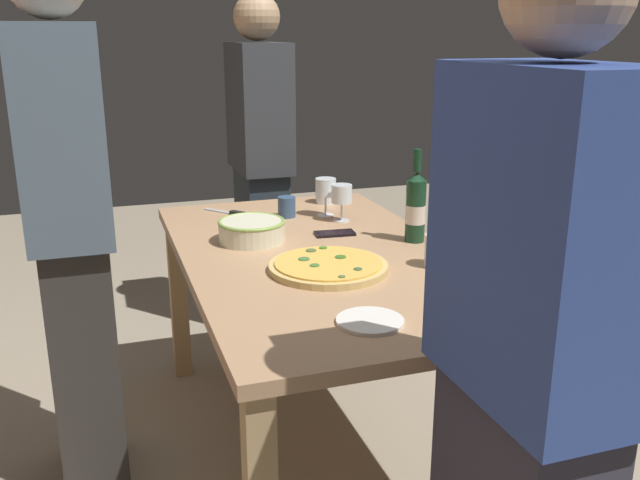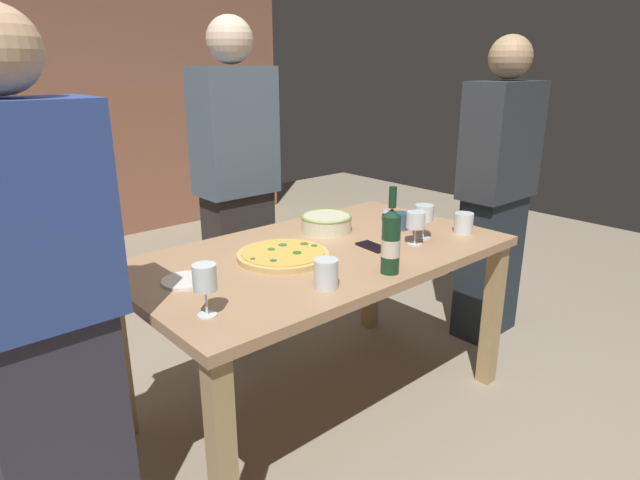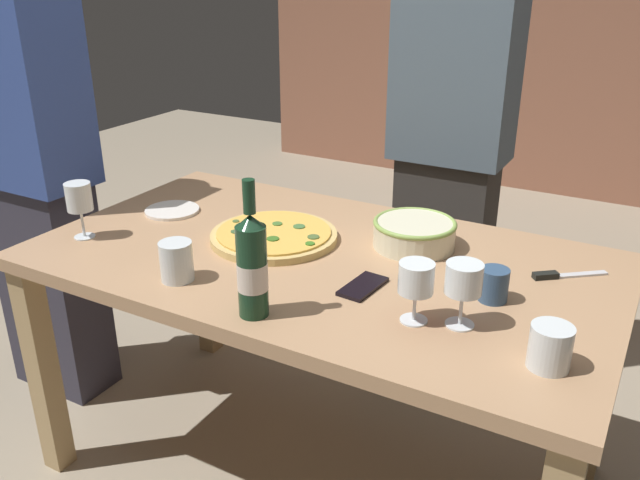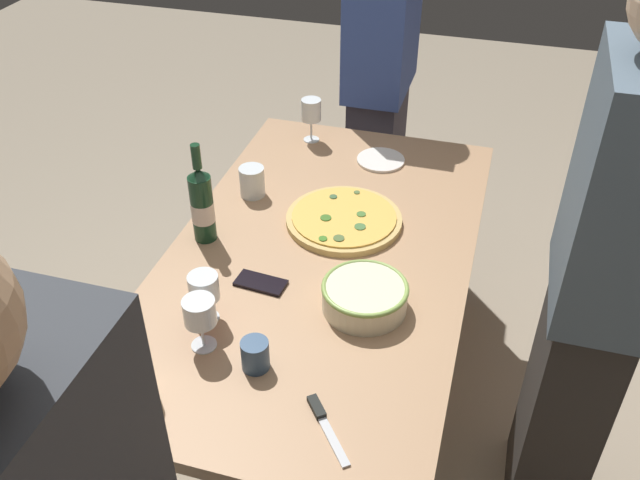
% 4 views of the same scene
% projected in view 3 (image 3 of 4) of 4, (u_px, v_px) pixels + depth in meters
% --- Properties ---
extents(ground_plane, '(8.00, 8.00, 0.00)m').
position_uv_depth(ground_plane, '(320.00, 467.00, 2.13)').
color(ground_plane, gray).
extents(dining_table, '(1.60, 0.90, 0.75)m').
position_uv_depth(dining_table, '(320.00, 285.00, 1.87)').
color(dining_table, tan).
rests_on(dining_table, ground).
extents(brick_wall_back, '(4.24, 0.16, 2.49)m').
position_uv_depth(brick_wall_back, '(565.00, 3.00, 4.20)').
color(brick_wall_back, '#945E47').
rests_on(brick_wall_back, ground).
extents(pizza, '(0.37, 0.37, 0.03)m').
position_uv_depth(pizza, '(274.00, 236.00, 1.93)').
color(pizza, tan).
rests_on(pizza, dining_table).
extents(serving_bowl, '(0.24, 0.24, 0.08)m').
position_uv_depth(serving_bowl, '(414.00, 232.00, 1.87)').
color(serving_bowl, beige).
rests_on(serving_bowl, dining_table).
extents(wine_bottle, '(0.07, 0.07, 0.33)m').
position_uv_depth(wine_bottle, '(252.00, 265.00, 1.48)').
color(wine_bottle, '#173922').
rests_on(wine_bottle, dining_table).
extents(wine_glass_near_pizza, '(0.08, 0.08, 0.15)m').
position_uv_depth(wine_glass_near_pizza, '(464.00, 282.00, 1.44)').
color(wine_glass_near_pizza, white).
rests_on(wine_glass_near_pizza, dining_table).
extents(wine_glass_by_bottle, '(0.08, 0.08, 0.14)m').
position_uv_depth(wine_glass_by_bottle, '(416.00, 281.00, 1.46)').
color(wine_glass_by_bottle, white).
rests_on(wine_glass_by_bottle, dining_table).
extents(wine_glass_far_left, '(0.07, 0.07, 0.17)m').
position_uv_depth(wine_glass_far_left, '(79.00, 198.00, 1.90)').
color(wine_glass_far_left, white).
rests_on(wine_glass_far_left, dining_table).
extents(cup_amber, '(0.09, 0.09, 0.09)m').
position_uv_depth(cup_amber, '(550.00, 347.00, 1.31)').
color(cup_amber, white).
rests_on(cup_amber, dining_table).
extents(cup_ceramic, '(0.09, 0.09, 0.10)m').
position_uv_depth(cup_ceramic, '(176.00, 261.00, 1.67)').
color(cup_ceramic, white).
rests_on(cup_ceramic, dining_table).
extents(cup_spare, '(0.07, 0.07, 0.08)m').
position_uv_depth(cup_spare, '(494.00, 285.00, 1.58)').
color(cup_spare, '#324E6F').
rests_on(cup_spare, dining_table).
extents(side_plate, '(0.17, 0.17, 0.01)m').
position_uv_depth(side_plate, '(172.00, 210.00, 2.14)').
color(side_plate, white).
rests_on(side_plate, dining_table).
extents(cell_phone, '(0.08, 0.15, 0.01)m').
position_uv_depth(cell_phone, '(363.00, 286.00, 1.65)').
color(cell_phone, black).
rests_on(cell_phone, dining_table).
extents(pizza_knife, '(0.17, 0.14, 0.02)m').
position_uv_depth(pizza_knife, '(560.00, 275.00, 1.70)').
color(pizza_knife, silver).
rests_on(pizza_knife, dining_table).
extents(person_host, '(0.40, 0.24, 1.72)m').
position_uv_depth(person_host, '(450.00, 150.00, 2.35)').
color(person_host, '#312E2B').
rests_on(person_host, ground).
extents(person_guest_right, '(0.42, 0.24, 1.63)m').
position_uv_depth(person_guest_right, '(34.00, 176.00, 2.25)').
color(person_guest_right, '#32303F').
rests_on(person_guest_right, ground).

